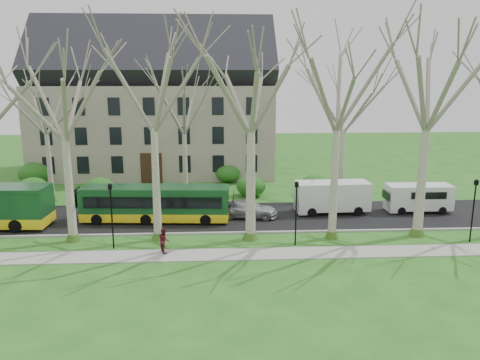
# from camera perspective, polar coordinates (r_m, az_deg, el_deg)

# --- Properties ---
(ground) EXTENTS (120.00, 120.00, 0.00)m
(ground) POSITION_cam_1_polar(r_m,az_deg,el_deg) (32.31, -4.21, -7.49)
(ground) COLOR #265F1B
(ground) RESTS_ON ground
(sidewalk) EXTENTS (70.00, 2.00, 0.06)m
(sidewalk) POSITION_cam_1_polar(r_m,az_deg,el_deg) (29.96, -4.31, -9.09)
(sidewalk) COLOR gray
(sidewalk) RESTS_ON ground
(road) EXTENTS (80.00, 8.00, 0.06)m
(road) POSITION_cam_1_polar(r_m,az_deg,el_deg) (37.51, -4.04, -4.55)
(road) COLOR black
(road) RESTS_ON ground
(curb) EXTENTS (80.00, 0.25, 0.14)m
(curb) POSITION_cam_1_polar(r_m,az_deg,el_deg) (33.70, -4.16, -6.50)
(curb) COLOR #A5A39E
(curb) RESTS_ON ground
(building) EXTENTS (26.50, 12.20, 16.00)m
(building) POSITION_cam_1_polar(r_m,az_deg,el_deg) (54.82, -10.19, 9.31)
(building) COLOR gray
(building) RESTS_ON ground
(tree_row_verge) EXTENTS (49.00, 7.00, 14.00)m
(tree_row_verge) POSITION_cam_1_polar(r_m,az_deg,el_deg) (30.90, -4.41, 4.98)
(tree_row_verge) COLOR gray
(tree_row_verge) RESTS_ON ground
(tree_row_far) EXTENTS (33.00, 7.00, 12.00)m
(tree_row_far) POSITION_cam_1_polar(r_m,az_deg,el_deg) (41.69, -5.88, 5.57)
(tree_row_far) COLOR gray
(tree_row_far) RESTS_ON ground
(lamp_row) EXTENTS (36.22, 0.22, 4.30)m
(lamp_row) POSITION_cam_1_polar(r_m,az_deg,el_deg) (30.55, -4.33, -3.61)
(lamp_row) COLOR black
(lamp_row) RESTS_ON ground
(hedges) EXTENTS (30.60, 8.60, 2.00)m
(hedges) POSITION_cam_1_polar(r_m,az_deg,el_deg) (45.79, -9.72, -0.26)
(hedges) COLOR #164D16
(hedges) RESTS_ON ground
(bus_follow) EXTENTS (11.37, 3.04, 2.81)m
(bus_follow) POSITION_cam_1_polar(r_m,az_deg,el_deg) (36.63, -10.26, -2.81)
(bus_follow) COLOR #144620
(bus_follow) RESTS_ON road
(sedan) EXTENTS (4.88, 2.54, 1.35)m
(sedan) POSITION_cam_1_polar(r_m,az_deg,el_deg) (37.16, 0.98, -3.54)
(sedan) COLOR #B6B6BC
(sedan) RESTS_ON road
(van_a) EXTENTS (5.99, 2.35, 2.58)m
(van_a) POSITION_cam_1_polar(r_m,az_deg,el_deg) (38.90, 11.16, -2.10)
(van_a) COLOR silver
(van_a) RESTS_ON road
(van_b) EXTENTS (5.26, 1.98, 2.28)m
(van_b) POSITION_cam_1_polar(r_m,az_deg,el_deg) (41.22, 20.91, -2.09)
(van_b) COLOR silver
(van_b) RESTS_ON road
(pedestrian_b) EXTENTS (0.86, 0.95, 1.59)m
(pedestrian_b) POSITION_cam_1_polar(r_m,az_deg,el_deg) (30.37, -9.25, -7.26)
(pedestrian_b) COLOR #591423
(pedestrian_b) RESTS_ON sidewalk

